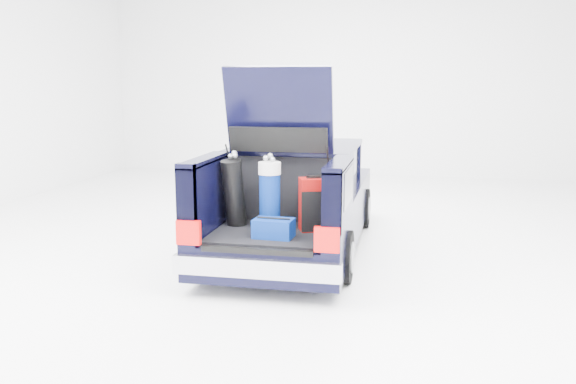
% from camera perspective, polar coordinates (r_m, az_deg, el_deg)
% --- Properties ---
extents(ground, '(14.00, 14.00, 0.00)m').
position_cam_1_polar(ground, '(8.54, 0.67, -5.28)').
color(ground, white).
rests_on(ground, ground).
extents(car, '(1.87, 4.65, 2.47)m').
position_cam_1_polar(car, '(8.49, 0.82, -0.71)').
color(car, black).
rests_on(car, ground).
extents(red_suitcase, '(0.45, 0.38, 0.64)m').
position_cam_1_polar(red_suitcase, '(7.00, 2.70, -1.18)').
color(red_suitcase, '#6D0503').
rests_on(red_suitcase, car).
extents(black_golf_bag, '(0.35, 0.40, 0.89)m').
position_cam_1_polar(black_golf_bag, '(7.24, -5.09, -0.04)').
color(black_golf_bag, black).
rests_on(black_golf_bag, car).
extents(blue_golf_bag, '(0.34, 0.34, 0.88)m').
position_cam_1_polar(blue_golf_bag, '(7.09, -1.72, -0.23)').
color(blue_golf_bag, black).
rests_on(blue_golf_bag, car).
extents(blue_duffel, '(0.45, 0.31, 0.23)m').
position_cam_1_polar(blue_duffel, '(6.72, -1.35, -3.40)').
color(blue_duffel, navy).
rests_on(blue_duffel, car).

